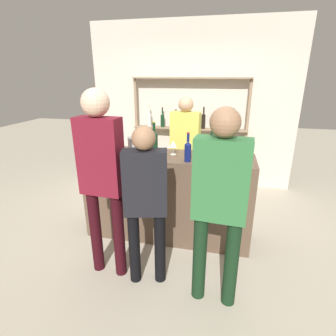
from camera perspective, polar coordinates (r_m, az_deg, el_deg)
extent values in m
plane|color=#B2A893|center=(3.48, 0.00, -14.01)|extent=(16.00, 16.00, 0.00)
cube|color=brown|center=(3.22, 0.00, -6.19)|extent=(1.97, 0.55, 1.05)
cube|color=beige|center=(4.78, 5.07, 13.18)|extent=(3.57, 0.12, 2.80)
cylinder|color=#897056|center=(4.90, -6.78, 7.92)|extent=(0.05, 0.05, 1.89)
cylinder|color=#897056|center=(4.64, 16.59, 6.60)|extent=(0.05, 0.05, 1.89)
cube|color=#897056|center=(4.57, 4.94, 18.99)|extent=(1.99, 0.18, 0.02)
cube|color=#897056|center=(4.66, 4.63, 8.57)|extent=(1.99, 0.18, 0.02)
cylinder|color=silver|center=(4.79, -4.07, 10.34)|extent=(0.07, 0.07, 0.22)
cone|color=silver|center=(4.77, -4.11, 11.82)|extent=(0.07, 0.07, 0.03)
cylinder|color=silver|center=(4.76, -4.13, 12.57)|extent=(0.03, 0.03, 0.09)
cylinder|color=gold|center=(4.76, -4.14, 13.21)|extent=(0.03, 0.03, 0.01)
cylinder|color=black|center=(4.73, -1.22, 10.18)|extent=(0.07, 0.07, 0.21)
cone|color=black|center=(4.71, -1.23, 11.60)|extent=(0.07, 0.07, 0.03)
cylinder|color=black|center=(4.70, -1.23, 12.37)|extent=(0.03, 0.03, 0.10)
cylinder|color=maroon|center=(4.69, -1.24, 13.03)|extent=(0.03, 0.03, 0.01)
cylinder|color=black|center=(4.68, 1.70, 10.02)|extent=(0.07, 0.07, 0.20)
cone|color=black|center=(4.66, 1.71, 11.39)|extent=(0.07, 0.07, 0.03)
cylinder|color=black|center=(4.65, 1.72, 12.04)|extent=(0.03, 0.03, 0.08)
cylinder|color=maroon|center=(4.65, 1.73, 12.59)|extent=(0.03, 0.03, 0.01)
cylinder|color=black|center=(4.64, 4.67, 9.80)|extent=(0.07, 0.07, 0.18)
cone|color=black|center=(4.62, 4.71, 11.10)|extent=(0.07, 0.07, 0.03)
cylinder|color=black|center=(4.61, 4.73, 11.89)|extent=(0.03, 0.03, 0.10)
cylinder|color=#232328|center=(4.61, 4.75, 12.56)|extent=(0.03, 0.03, 0.01)
cylinder|color=black|center=(4.61, 7.69, 9.94)|extent=(0.07, 0.07, 0.23)
cone|color=black|center=(4.59, 7.77, 11.57)|extent=(0.07, 0.07, 0.03)
cylinder|color=black|center=(4.58, 7.80, 12.33)|extent=(0.03, 0.03, 0.09)
cylinder|color=black|center=(4.57, 7.84, 12.98)|extent=(0.03, 0.03, 0.01)
cylinder|color=black|center=(4.60, 10.71, 9.45)|extent=(0.08, 0.08, 0.18)
cone|color=black|center=(4.58, 10.80, 10.80)|extent=(0.08, 0.08, 0.03)
cylinder|color=black|center=(4.57, 10.85, 11.63)|extent=(0.03, 0.03, 0.10)
cylinder|color=#232328|center=(4.56, 10.90, 12.32)|extent=(0.03, 0.03, 0.01)
cylinder|color=black|center=(4.59, 13.77, 9.47)|extent=(0.08, 0.08, 0.22)
cone|color=black|center=(4.57, 13.91, 11.08)|extent=(0.08, 0.08, 0.04)
cylinder|color=black|center=(4.56, 13.97, 11.87)|extent=(0.03, 0.03, 0.09)
cylinder|color=black|center=(4.56, 14.03, 12.51)|extent=(0.03, 0.03, 0.01)
cylinder|color=black|center=(3.09, 9.38, 4.77)|extent=(0.07, 0.07, 0.20)
cone|color=black|center=(3.06, 9.50, 6.83)|extent=(0.07, 0.07, 0.03)
cylinder|color=black|center=(3.05, 9.56, 7.82)|extent=(0.03, 0.03, 0.08)
cylinder|color=maroon|center=(3.04, 9.60, 8.64)|extent=(0.03, 0.03, 0.01)
cylinder|color=#0F1956|center=(2.79, 4.32, 3.26)|extent=(0.07, 0.07, 0.18)
cone|color=#0F1956|center=(2.76, 4.38, 5.42)|extent=(0.07, 0.07, 0.03)
cylinder|color=#0F1956|center=(2.75, 4.41, 6.62)|extent=(0.03, 0.03, 0.09)
cylinder|color=maroon|center=(2.74, 4.44, 7.62)|extent=(0.03, 0.03, 0.01)
cylinder|color=black|center=(3.28, -11.48, 5.52)|extent=(0.09, 0.09, 0.20)
cone|color=black|center=(3.25, -11.62, 7.55)|extent=(0.09, 0.09, 0.04)
cylinder|color=black|center=(3.24, -11.69, 8.59)|extent=(0.03, 0.03, 0.08)
cylinder|color=#232328|center=(3.23, -11.75, 9.39)|extent=(0.04, 0.04, 0.01)
cylinder|color=black|center=(3.11, -3.01, 5.38)|extent=(0.09, 0.09, 0.22)
cone|color=black|center=(3.08, -3.05, 7.75)|extent=(0.09, 0.09, 0.04)
cylinder|color=black|center=(3.07, -3.07, 8.98)|extent=(0.03, 0.03, 0.10)
cylinder|color=gold|center=(3.06, -3.09, 9.97)|extent=(0.03, 0.03, 0.01)
cylinder|color=silver|center=(3.05, 1.14, 2.99)|extent=(0.06, 0.06, 0.00)
cylinder|color=silver|center=(3.04, 1.14, 3.80)|extent=(0.01, 0.01, 0.09)
cone|color=silver|center=(3.02, 1.15, 5.30)|extent=(0.09, 0.09, 0.08)
cylinder|color=#B2B2B7|center=(3.01, -6.93, 4.58)|extent=(0.18, 0.18, 0.21)
cylinder|color=#B2B2B7|center=(2.98, -7.01, 6.58)|extent=(0.19, 0.19, 0.01)
cylinder|color=black|center=(2.61, -1.76, -16.90)|extent=(0.11, 0.11, 0.75)
cylinder|color=black|center=(2.63, -7.32, -16.81)|extent=(0.11, 0.11, 0.75)
cube|color=black|center=(2.29, -5.00, -3.27)|extent=(0.41, 0.25, 0.59)
sphere|color=#936B4C|center=(2.16, -5.31, 6.44)|extent=(0.20, 0.20, 0.20)
cylinder|color=brown|center=(4.14, 1.72, -2.08)|extent=(0.12, 0.12, 0.80)
cylinder|color=brown|center=(4.08, 5.42, -2.50)|extent=(0.12, 0.12, 0.80)
cube|color=#D1C64C|center=(3.90, 3.78, 7.48)|extent=(0.44, 0.22, 0.63)
sphere|color=tan|center=(3.84, 3.92, 13.67)|extent=(0.22, 0.22, 0.22)
cylinder|color=black|center=(2.69, -10.64, -14.23)|extent=(0.11, 0.11, 0.89)
cylinder|color=black|center=(2.80, -15.44, -13.16)|extent=(0.11, 0.11, 0.89)
cube|color=maroon|center=(2.41, -14.53, 2.37)|extent=(0.41, 0.20, 0.70)
sphere|color=#DBB293|center=(2.32, -15.54, 13.56)|extent=(0.24, 0.24, 0.24)
cylinder|color=black|center=(2.43, 13.60, -19.52)|extent=(0.12, 0.12, 0.83)
cylinder|color=black|center=(2.44, 6.88, -18.74)|extent=(0.12, 0.12, 0.83)
cube|color=#2D6B38|center=(2.05, 11.47, -2.62)|extent=(0.44, 0.22, 0.66)
sphere|color=#936B4C|center=(1.93, 12.35, 9.64)|extent=(0.23, 0.23, 0.23)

